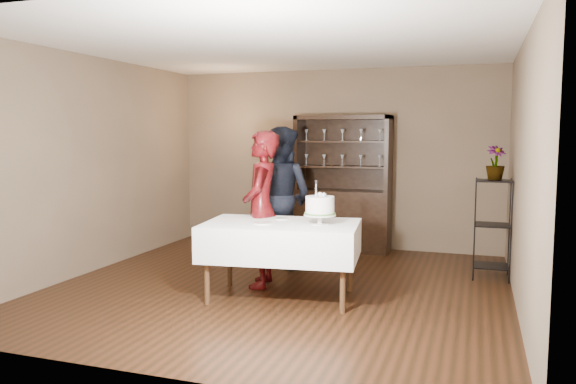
% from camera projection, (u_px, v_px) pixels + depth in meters
% --- Properties ---
extents(floor, '(5.00, 5.00, 0.00)m').
position_uv_depth(floor, '(280.00, 287.00, 6.37)').
color(floor, black).
rests_on(floor, ground).
extents(ceiling, '(5.00, 5.00, 0.00)m').
position_uv_depth(ceiling, '(279.00, 45.00, 6.09)').
color(ceiling, white).
rests_on(ceiling, back_wall).
extents(back_wall, '(5.00, 0.02, 2.70)m').
position_uv_depth(back_wall, '(334.00, 159.00, 8.59)').
color(back_wall, brown).
rests_on(back_wall, floor).
extents(wall_left, '(0.02, 5.00, 2.70)m').
position_uv_depth(wall_left, '(92.00, 165.00, 7.03)').
color(wall_left, brown).
rests_on(wall_left, floor).
extents(wall_right, '(0.02, 5.00, 2.70)m').
position_uv_depth(wall_right, '(522.00, 174.00, 5.43)').
color(wall_right, brown).
rests_on(wall_right, floor).
extents(china_hutch, '(1.40, 0.48, 2.00)m').
position_uv_depth(china_hutch, '(343.00, 206.00, 8.36)').
color(china_hutch, black).
rests_on(china_hutch, floor).
extents(plant_etagere, '(0.42, 0.42, 1.20)m').
position_uv_depth(plant_etagere, '(492.00, 225.00, 6.71)').
color(plant_etagere, black).
rests_on(plant_etagere, floor).
extents(cake_table, '(1.72, 1.18, 0.80)m').
position_uv_depth(cake_table, '(281.00, 240.00, 5.91)').
color(cake_table, white).
rests_on(cake_table, floor).
extents(woman, '(0.55, 0.72, 1.77)m').
position_uv_depth(woman, '(261.00, 209.00, 6.35)').
color(woman, '#32040F').
rests_on(woman, floor).
extents(man, '(1.05, 0.92, 1.83)m').
position_uv_depth(man, '(281.00, 197.00, 7.35)').
color(man, black).
rests_on(man, floor).
extents(cake, '(0.33, 0.33, 0.46)m').
position_uv_depth(cake, '(320.00, 207.00, 5.77)').
color(cake, white).
rests_on(cake, cake_table).
extents(plate_near, '(0.26, 0.26, 0.01)m').
position_uv_depth(plate_near, '(262.00, 223.00, 5.82)').
color(plate_near, white).
rests_on(plate_near, cake_table).
extents(plate_far, '(0.19, 0.19, 0.01)m').
position_uv_depth(plate_far, '(281.00, 219.00, 6.11)').
color(plate_far, white).
rests_on(plate_far, cake_table).
extents(potted_plant, '(0.31, 0.31, 0.41)m').
position_uv_depth(potted_plant, '(495.00, 163.00, 6.67)').
color(potted_plant, '#487537').
rests_on(potted_plant, plant_etagere).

